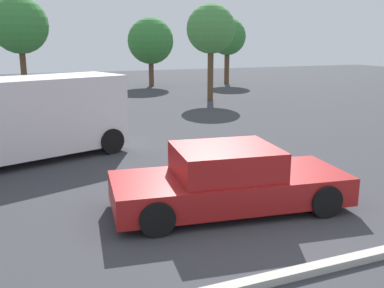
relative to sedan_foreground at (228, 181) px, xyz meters
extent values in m
plane|color=#38383D|center=(0.04, -0.19, -0.59)|extent=(80.00, 80.00, 0.00)
cube|color=maroon|center=(0.03, 0.00, -0.15)|extent=(4.88, 2.41, 0.56)
cube|color=maroon|center=(-0.07, 0.01, 0.41)|extent=(2.17, 1.92, 0.57)
cube|color=slate|center=(0.85, -0.11, 0.41)|extent=(0.26, 1.54, 0.48)
cube|color=slate|center=(-1.00, 0.13, 0.41)|extent=(0.26, 1.54, 0.48)
cylinder|color=black|center=(1.77, 0.64, -0.27)|extent=(0.66, 0.30, 0.64)
cylinder|color=black|center=(1.54, -1.07, -0.27)|extent=(0.66, 0.30, 0.64)
cylinder|color=black|center=(-1.49, 1.06, -0.27)|extent=(0.66, 0.30, 0.64)
cylinder|color=black|center=(-1.71, -0.65, -0.27)|extent=(0.66, 0.30, 0.64)
cube|color=white|center=(-3.47, 5.48, 0.68)|extent=(5.59, 3.56, 2.09)
cube|color=slate|center=(-1.03, 6.33, 1.14)|extent=(0.59, 1.58, 0.84)
cylinder|color=black|center=(-1.86, 7.02, -0.21)|extent=(0.80, 0.48, 0.76)
cylinder|color=black|center=(-1.25, 5.27, -0.21)|extent=(0.80, 0.48, 0.76)
cube|color=#B7B2A8|center=(0.04, -2.70, -0.53)|extent=(8.20, 0.20, 0.12)
cylinder|color=brown|center=(11.52, 23.01, 0.67)|extent=(0.38, 0.38, 2.52)
sphere|color=#387F38|center=(11.52, 23.01, 2.98)|extent=(2.79, 2.79, 2.79)
cylinder|color=brown|center=(-3.22, 20.04, 0.87)|extent=(0.34, 0.34, 2.93)
sphere|color=#387F38|center=(-3.22, 20.04, 3.54)|extent=(3.22, 3.22, 3.22)
cylinder|color=brown|center=(6.42, 14.91, 0.86)|extent=(0.33, 0.33, 2.91)
sphere|color=#478C42|center=(6.42, 14.91, 3.32)|extent=(2.68, 2.68, 2.68)
cylinder|color=brown|center=(5.57, 23.44, 0.41)|extent=(0.36, 0.36, 2.01)
sphere|color=#387F38|center=(5.57, 23.44, 2.65)|extent=(3.29, 3.29, 3.29)
camera|label=1|loc=(-3.79, -7.35, 2.75)|focal=40.56mm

